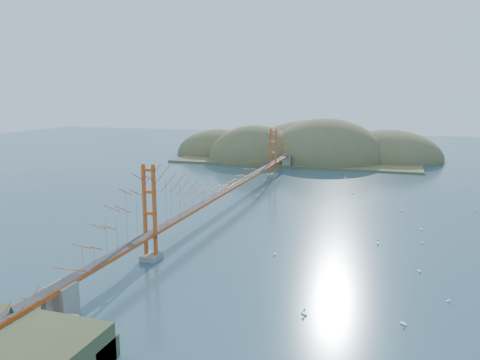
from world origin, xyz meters
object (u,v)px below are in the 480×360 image
(bridge, at_px, (232,166))
(sailboat_1, at_px, (421,229))
(fort, at_px, (53,322))
(sailboat_0, at_px, (377,242))
(sailboat_2, at_px, (422,242))

(bridge, xyz_separation_m, sailboat_1, (31.76, -6.49, -6.86))
(fort, xyz_separation_m, sailboat_1, (31.36, 41.49, -0.52))
(fort, distance_m, sailboat_1, 52.01)
(sailboat_0, height_order, sailboat_2, sailboat_0)
(fort, bearing_deg, bridge, 90.48)
(bridge, xyz_separation_m, sailboat_2, (31.45, -13.30, -6.87))
(sailboat_1, distance_m, sailboat_0, 10.61)
(fort, relative_size, sailboat_0, 5.18)
(bridge, distance_m, sailboat_2, 34.83)
(bridge, bearing_deg, sailboat_1, -11.55)
(fort, height_order, sailboat_1, fort)
(sailboat_2, bearing_deg, sailboat_0, -160.56)
(sailboat_0, bearing_deg, sailboat_2, 19.44)
(sailboat_0, relative_size, sailboat_2, 1.19)
(sailboat_1, bearing_deg, sailboat_2, -92.59)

